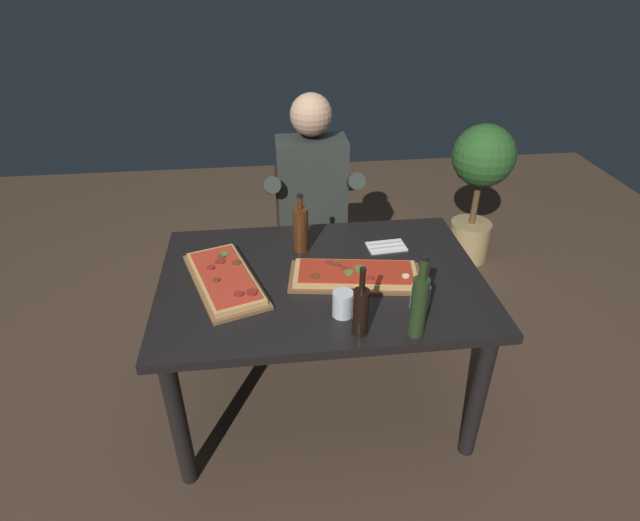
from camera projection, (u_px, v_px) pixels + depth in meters
ground_plane at (321, 396)px, 2.61m from camera, size 6.40×6.40×0.00m
dining_table at (321, 294)px, 2.27m from camera, size 1.40×0.96×0.74m
pizza_rectangular_front at (355, 275)px, 2.19m from camera, size 0.60×0.32×0.05m
pizza_rectangular_left at (225, 279)px, 2.17m from camera, size 0.40×0.58×0.05m
wine_bottle_dark at (301, 229)px, 2.35m from camera, size 0.07×0.07×0.29m
oil_bottle_amber at (419, 304)px, 1.82m from camera, size 0.06×0.06×0.34m
vinegar_bottle_green at (361, 310)px, 1.85m from camera, size 0.06×0.06×0.28m
tumbler_near_camera at (343, 305)px, 1.97m from camera, size 0.08×0.08×0.10m
tumbler_far_side at (420, 298)px, 2.01m from camera, size 0.08×0.08×0.10m
napkin_cutlery_set at (386, 246)px, 2.43m from camera, size 0.19×0.13×0.01m
diner_chair at (311, 232)px, 3.08m from camera, size 0.44×0.44×0.87m
seated_diner at (313, 202)px, 2.84m from camera, size 0.53×0.41×1.33m
potted_plant_corner at (480, 178)px, 3.43m from camera, size 0.41×0.41×0.99m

